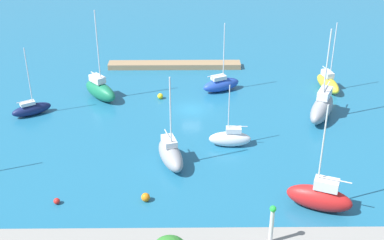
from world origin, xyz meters
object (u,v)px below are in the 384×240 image
Objects in this scene: sailboat_gray_far_south at (171,154)px; mooring_buoy_orange at (146,197)px; sailboat_blue_east_end at (221,84)px; sailboat_red_inner_mooring at (320,197)px; pier_dock at (175,65)px; sailboat_yellow_near_pier at (328,83)px; sailboat_green_along_channel at (100,90)px; mooring_buoy_red at (57,201)px; sailboat_gray_lone_north at (322,107)px; harbor_beacon at (272,222)px; mooring_buoy_yellow at (160,96)px; sailboat_white_west_end at (230,138)px; sailboat_navy_mid_basin at (31,109)px.

sailboat_gray_far_south is 7.15m from mooring_buoy_orange.
sailboat_red_inner_mooring reaches higher than sailboat_blue_east_end.
pier_dock is 11.40m from sailboat_blue_east_end.
pier_dock is 2.08× the size of sailboat_yellow_near_pier.
sailboat_green_along_channel is 32.39m from sailboat_yellow_near_pier.
mooring_buoy_orange is (16.69, -1.38, -0.96)m from sailboat_red_inner_mooring.
pier_dock is 33.32× the size of mooring_buoy_red.
mooring_buoy_orange is at bearing 86.60° from pier_dock.
sailboat_gray_lone_north is 9.28m from sailboat_yellow_near_pier.
sailboat_yellow_near_pier is (-13.24, -33.82, -2.25)m from harbor_beacon.
sailboat_gray_lone_north is at bearing 36.51° from sailboat_green_along_channel.
harbor_beacon is 4.71× the size of mooring_buoy_yellow.
sailboat_blue_east_end is (-16.89, -2.50, -0.33)m from sailboat_green_along_channel.
sailboat_gray_lone_north reaches higher than pier_dock.
sailboat_gray_far_south is at bearing -61.69° from sailboat_yellow_near_pier.
mooring_buoy_orange is (9.09, 10.61, -0.57)m from sailboat_white_west_end.
sailboat_red_inner_mooring reaches higher than pier_dock.
harbor_beacon is 21.17m from mooring_buoy_red.
sailboat_red_inner_mooring is at bearing -132.65° from harbor_beacon.
sailboat_gray_far_south reaches higher than sailboat_white_west_end.
sailboat_gray_lone_north is at bearing 164.06° from mooring_buoy_yellow.
sailboat_yellow_near_pier is at bearing -111.38° from harbor_beacon.
mooring_buoy_yellow is (-8.98, -23.97, 0.08)m from mooring_buoy_red.
sailboat_gray_far_south is 13.23× the size of mooring_buoy_yellow.
pier_dock is 26.48× the size of mooring_buoy_yellow.
sailboat_blue_east_end is 31.86m from mooring_buoy_red.
sailboat_navy_mid_basin reaches higher than harbor_beacon.
sailboat_gray_lone_north reaches higher than sailboat_gray_far_south.
sailboat_green_along_channel is (-8.25, -4.86, 0.50)m from sailboat_navy_mid_basin.
sailboat_red_inner_mooring is at bearing -100.12° from sailboat_blue_east_end.
mooring_buoy_yellow is at bearing -70.91° from harbor_beacon.
sailboat_gray_far_south is 13.05m from mooring_buoy_red.
harbor_beacon is 0.37× the size of sailboat_yellow_near_pier.
sailboat_gray_lone_north is 0.95× the size of sailboat_green_along_channel.
harbor_beacon is 32.97m from mooring_buoy_yellow.
sailboat_red_inner_mooring is at bearing -28.79° from sailboat_yellow_near_pier.
sailboat_blue_east_end is (2.14, -33.62, -2.33)m from harbor_beacon.
mooring_buoy_red is (17.72, 11.00, -0.69)m from sailboat_white_west_end.
sailboat_blue_east_end is (-25.13, -7.36, 0.17)m from sailboat_navy_mid_basin.
sailboat_green_along_channel is at bearing -1.39° from sailboat_navy_mid_basin.
sailboat_white_west_end is 0.77× the size of sailboat_yellow_near_pier.
pier_dock is at bearing 10.09° from sailboat_navy_mid_basin.
sailboat_gray_lone_north is 1.55× the size of sailboat_white_west_end.
pier_dock is 2.11× the size of sailboat_blue_east_end.
harbor_beacon is (-9.00, 42.70, 2.94)m from pier_dock.
sailboat_red_inner_mooring reaches higher than mooring_buoy_red.
mooring_buoy_orange is at bearing -35.97° from sailboat_gray_far_south.
sailboat_gray_far_south reaches higher than mooring_buoy_yellow.
sailboat_gray_lone_north is at bearing -149.07° from mooring_buoy_red.
sailboat_red_inner_mooring is (4.68, 18.97, -0.15)m from sailboat_gray_lone_north.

